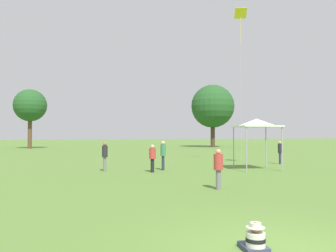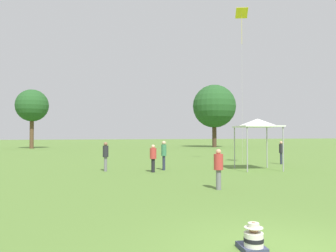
{
  "view_description": "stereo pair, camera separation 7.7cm",
  "coord_description": "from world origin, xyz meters",
  "px_view_note": "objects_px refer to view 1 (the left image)",
  "views": [
    {
      "loc": [
        -3.93,
        -5.25,
        2.2
      ],
      "look_at": [
        -0.15,
        6.71,
        2.53
      ],
      "focal_mm": 35.0,
      "sensor_mm": 36.0,
      "label": 1
    },
    {
      "loc": [
        -3.86,
        -5.27,
        2.2
      ],
      "look_at": [
        -0.15,
        6.71,
        2.53
      ],
      "focal_mm": 35.0,
      "sensor_mm": 36.0,
      "label": 2
    }
  ],
  "objects_px": {
    "person_standing_5": "(280,150)",
    "person_standing_3": "(218,166)",
    "seated_toddler": "(255,240)",
    "person_standing_6": "(163,152)",
    "canopy_tent": "(257,123)",
    "distant_tree_0": "(30,106)",
    "distant_tree_1": "(213,106)",
    "kite_1": "(241,20)",
    "person_standing_2": "(105,154)",
    "person_standing_1": "(152,156)"
  },
  "relations": [
    {
      "from": "person_standing_5",
      "to": "canopy_tent",
      "type": "xyz_separation_m",
      "value": [
        -3.81,
        -2.85,
        1.86
      ]
    },
    {
      "from": "person_standing_3",
      "to": "person_standing_6",
      "type": "bearing_deg",
      "value": -171.91
    },
    {
      "from": "person_standing_1",
      "to": "person_standing_6",
      "type": "height_order",
      "value": "person_standing_6"
    },
    {
      "from": "person_standing_3",
      "to": "kite_1",
      "type": "distance_m",
      "value": 15.87
    },
    {
      "from": "seated_toddler",
      "to": "person_standing_3",
      "type": "height_order",
      "value": "person_standing_3"
    },
    {
      "from": "person_standing_6",
      "to": "kite_1",
      "type": "height_order",
      "value": "kite_1"
    },
    {
      "from": "seated_toddler",
      "to": "distant_tree_0",
      "type": "bearing_deg",
      "value": 108.12
    },
    {
      "from": "seated_toddler",
      "to": "canopy_tent",
      "type": "xyz_separation_m",
      "value": [
        8.1,
        12.51,
        2.7
      ]
    },
    {
      "from": "person_standing_2",
      "to": "person_standing_5",
      "type": "xyz_separation_m",
      "value": [
        13.05,
        0.95,
        -0.01
      ]
    },
    {
      "from": "kite_1",
      "to": "seated_toddler",
      "type": "bearing_deg",
      "value": 127.69
    },
    {
      "from": "seated_toddler",
      "to": "person_standing_3",
      "type": "bearing_deg",
      "value": 77.7
    },
    {
      "from": "person_standing_3",
      "to": "person_standing_2",
      "type": "bearing_deg",
      "value": -148.12
    },
    {
      "from": "seated_toddler",
      "to": "kite_1",
      "type": "relative_size",
      "value": 0.05
    },
    {
      "from": "canopy_tent",
      "to": "distant_tree_0",
      "type": "height_order",
      "value": "distant_tree_0"
    },
    {
      "from": "person_standing_1",
      "to": "person_standing_3",
      "type": "xyz_separation_m",
      "value": [
        0.97,
        -6.63,
        0.01
      ]
    },
    {
      "from": "person_standing_5",
      "to": "kite_1",
      "type": "relative_size",
      "value": 0.15
    },
    {
      "from": "seated_toddler",
      "to": "person_standing_6",
      "type": "distance_m",
      "value": 14.2
    },
    {
      "from": "person_standing_1",
      "to": "kite_1",
      "type": "distance_m",
      "value": 13.28
    },
    {
      "from": "distant_tree_0",
      "to": "person_standing_3",
      "type": "bearing_deg",
      "value": -75.86
    },
    {
      "from": "canopy_tent",
      "to": "distant_tree_1",
      "type": "bearing_deg",
      "value": 68.85
    },
    {
      "from": "person_standing_1",
      "to": "person_standing_5",
      "type": "distance_m",
      "value": 10.69
    },
    {
      "from": "person_standing_6",
      "to": "distant_tree_1",
      "type": "distance_m",
      "value": 38.87
    },
    {
      "from": "person_standing_6",
      "to": "canopy_tent",
      "type": "bearing_deg",
      "value": -0.48
    },
    {
      "from": "person_standing_5",
      "to": "canopy_tent",
      "type": "height_order",
      "value": "canopy_tent"
    },
    {
      "from": "person_standing_5",
      "to": "distant_tree_1",
      "type": "distance_m",
      "value": 33.86
    },
    {
      "from": "canopy_tent",
      "to": "kite_1",
      "type": "distance_m",
      "value": 9.18
    },
    {
      "from": "canopy_tent",
      "to": "distant_tree_1",
      "type": "relative_size",
      "value": 0.29
    },
    {
      "from": "person_standing_2",
      "to": "kite_1",
      "type": "relative_size",
      "value": 0.15
    },
    {
      "from": "seated_toddler",
      "to": "person_standing_1",
      "type": "xyz_separation_m",
      "value": [
        1.47,
        13.11,
        0.74
      ]
    },
    {
      "from": "person_standing_6",
      "to": "kite_1",
      "type": "relative_size",
      "value": 0.15
    },
    {
      "from": "person_standing_6",
      "to": "distant_tree_1",
      "type": "xyz_separation_m",
      "value": [
        19.16,
        33.27,
        6.11
      ]
    },
    {
      "from": "person_standing_2",
      "to": "person_standing_3",
      "type": "relative_size",
      "value": 1.08
    },
    {
      "from": "person_standing_2",
      "to": "distant_tree_1",
      "type": "xyz_separation_m",
      "value": [
        22.67,
        32.83,
        6.16
      ]
    },
    {
      "from": "person_standing_3",
      "to": "person_standing_5",
      "type": "relative_size",
      "value": 0.95
    },
    {
      "from": "distant_tree_0",
      "to": "distant_tree_1",
      "type": "distance_m",
      "value": 30.44
    },
    {
      "from": "person_standing_3",
      "to": "person_standing_6",
      "type": "height_order",
      "value": "person_standing_6"
    },
    {
      "from": "person_standing_2",
      "to": "person_standing_6",
      "type": "xyz_separation_m",
      "value": [
        3.52,
        -0.44,
        0.05
      ]
    },
    {
      "from": "person_standing_1",
      "to": "person_standing_6",
      "type": "xyz_separation_m",
      "value": [
        0.91,
        0.86,
        0.15
      ]
    },
    {
      "from": "distant_tree_1",
      "to": "kite_1",
      "type": "bearing_deg",
      "value": -111.63
    },
    {
      "from": "canopy_tent",
      "to": "distant_tree_1",
      "type": "distance_m",
      "value": 37.48
    },
    {
      "from": "person_standing_5",
      "to": "person_standing_6",
      "type": "bearing_deg",
      "value": -23.91
    },
    {
      "from": "kite_1",
      "to": "person_standing_2",
      "type": "bearing_deg",
      "value": 78.85
    },
    {
      "from": "kite_1",
      "to": "distant_tree_1",
      "type": "xyz_separation_m",
      "value": [
        12.16,
        30.66,
        -3.83
      ]
    },
    {
      "from": "person_standing_1",
      "to": "kite_1",
      "type": "bearing_deg",
      "value": 98.84
    },
    {
      "from": "person_standing_1",
      "to": "person_standing_2",
      "type": "xyz_separation_m",
      "value": [
        -2.61,
        1.3,
        0.1
      ]
    },
    {
      "from": "person_standing_6",
      "to": "canopy_tent",
      "type": "xyz_separation_m",
      "value": [
        5.72,
        -1.46,
        1.81
      ]
    },
    {
      "from": "person_standing_2",
      "to": "kite_1",
      "type": "distance_m",
      "value": 14.66
    },
    {
      "from": "person_standing_6",
      "to": "person_standing_1",
      "type": "bearing_deg",
      "value": -122.74
    },
    {
      "from": "person_standing_5",
      "to": "person_standing_3",
      "type": "bearing_deg",
      "value": 10.97
    },
    {
      "from": "canopy_tent",
      "to": "distant_tree_0",
      "type": "bearing_deg",
      "value": 113.74
    }
  ]
}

